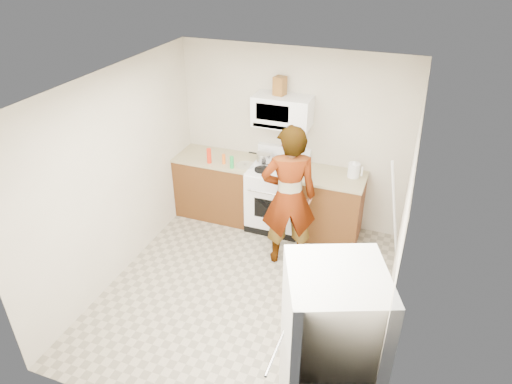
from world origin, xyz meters
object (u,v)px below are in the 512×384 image
at_px(fridge, 329,359).
at_px(kettle, 354,170).
at_px(person, 289,197).
at_px(saucepan, 264,157).
at_px(microwave, 282,111).
at_px(gas_range, 277,196).

height_order(fridge, kettle, fridge).
relative_size(person, kettle, 9.88).
xyz_separation_m(person, saucepan, (-0.60, 0.80, 0.08)).
bearing_deg(saucepan, kettle, -0.01).
xyz_separation_m(microwave, fridge, (1.34, -2.98, -0.85)).
relative_size(person, fridge, 1.10).
relative_size(gas_range, saucepan, 5.28).
height_order(person, kettle, person).
distance_m(person, fridge, 2.35).
bearing_deg(saucepan, microwave, 9.35).
xyz_separation_m(gas_range, microwave, (0.00, 0.13, 1.21)).
bearing_deg(fridge, gas_range, 93.29).
bearing_deg(fridge, microwave, 92.34).
distance_m(gas_range, microwave, 1.22).
distance_m(person, saucepan, 1.00).
height_order(fridge, saucepan, fridge).
distance_m(microwave, saucepan, 0.73).
xyz_separation_m(microwave, saucepan, (-0.23, -0.04, -0.69)).
bearing_deg(saucepan, person, -53.46).
xyz_separation_m(fridge, saucepan, (-1.57, 2.94, 0.16)).
bearing_deg(person, kettle, -151.17).
xyz_separation_m(person, fridge, (0.97, -2.14, -0.08)).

